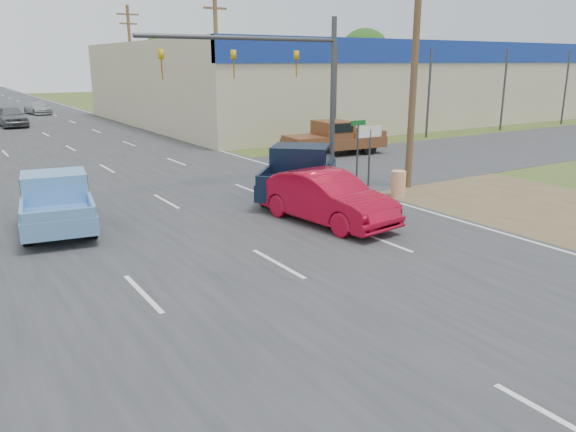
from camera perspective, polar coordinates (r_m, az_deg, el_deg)
ground at (r=9.55m, az=26.60°, el=-18.60°), size 200.00×200.00×0.00m
main_road at (r=44.58m, az=-23.40°, el=7.61°), size 15.00×180.00×0.02m
cross_road at (r=23.42m, az=-14.01°, el=2.41°), size 120.00×10.00×0.02m
dirt_verge at (r=23.33m, az=19.84°, el=1.89°), size 8.00×18.00×0.01m
big_box_store at (r=58.67m, az=9.51°, el=13.47°), size 50.00×28.10×6.60m
utility_pole_1 at (r=23.61m, az=12.78°, el=15.60°), size 2.00×0.28×10.00m
utility_pole_2 at (r=38.50m, az=-7.27°, el=15.63°), size 2.00×0.28×10.00m
utility_pole_3 at (r=55.28m, az=-15.66°, el=15.10°), size 2.00×0.28×10.00m
tree_3 at (r=96.44m, az=7.78°, el=15.93°), size 8.40×8.40×10.40m
tree_5 at (r=105.48m, az=-12.50°, el=15.49°), size 7.98×7.98×9.88m
barrel_0 at (r=22.32m, az=11.15°, el=3.25°), size 0.56×0.56×1.00m
barrel_1 at (r=29.15m, az=0.11°, el=6.35°), size 0.56×0.56×1.00m
lane_sign at (r=23.67m, az=8.32°, el=7.51°), size 1.20×0.08×2.52m
street_name_sign at (r=25.23m, az=7.10°, el=7.36°), size 0.80×0.08×2.61m
signal_mast at (r=24.45m, az=-0.54°, el=14.73°), size 9.12×0.40×7.00m
red_convertible at (r=18.16m, az=3.93°, el=1.82°), size 2.43×5.25×1.67m
blue_pickup at (r=19.17m, az=-22.50°, el=1.56°), size 2.85×5.56×1.76m
navy_pickup at (r=21.94m, az=1.27°, el=4.65°), size 5.70×5.93×1.97m
brown_pickup at (r=31.86m, az=4.50°, el=7.92°), size 5.95×2.78×1.91m
distant_car_grey at (r=51.04m, az=-26.28°, el=9.05°), size 2.15×4.92×1.65m
distant_car_silver at (r=62.14m, az=-24.07°, el=9.97°), size 2.41×4.49×1.24m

